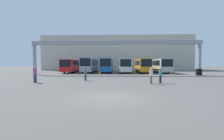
% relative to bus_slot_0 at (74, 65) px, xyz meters
% --- Properties ---
extents(ground_plane, '(200.00, 200.00, 0.00)m').
position_rel_bus_slot_0_xyz_m(ground_plane, '(10.38, -27.20, -1.73)').
color(ground_plane, '#514F4C').
extents(building_backdrop, '(47.93, 12.00, 11.02)m').
position_rel_bus_slot_0_xyz_m(building_backdrop, '(10.38, 16.17, 3.78)').
color(building_backdrop, '#B7B2A3').
rests_on(building_backdrop, ground).
extents(overhead_gantry, '(31.53, 0.80, 6.34)m').
position_rel_bus_slot_0_xyz_m(overhead_gantry, '(10.38, -8.28, 3.67)').
color(overhead_gantry, gray).
rests_on(overhead_gantry, ground).
extents(bus_slot_0, '(2.62, 11.95, 2.99)m').
position_rel_bus_slot_0_xyz_m(bus_slot_0, '(0.00, 0.00, 0.00)').
color(bus_slot_0, red).
rests_on(bus_slot_0, ground).
extents(bus_slot_1, '(2.49, 11.60, 3.32)m').
position_rel_bus_slot_0_xyz_m(bus_slot_1, '(4.15, -0.17, 0.19)').
color(bus_slot_1, '#999EA5').
rests_on(bus_slot_1, ground).
extents(bus_slot_2, '(2.45, 10.11, 3.19)m').
position_rel_bus_slot_0_xyz_m(bus_slot_2, '(8.31, -0.92, 0.11)').
color(bus_slot_2, '#1959A5').
rests_on(bus_slot_2, ground).
extents(bus_slot_3, '(2.49, 10.18, 3.12)m').
position_rel_bus_slot_0_xyz_m(bus_slot_3, '(12.46, -0.88, 0.07)').
color(bus_slot_3, silver).
rests_on(bus_slot_3, ground).
extents(bus_slot_4, '(2.45, 10.35, 3.14)m').
position_rel_bus_slot_0_xyz_m(bus_slot_4, '(16.61, -0.80, 0.08)').
color(bus_slot_4, orange).
rests_on(bus_slot_4, ground).
extents(bus_slot_5, '(2.53, 11.23, 3.12)m').
position_rel_bus_slot_0_xyz_m(bus_slot_5, '(20.76, -0.36, 0.07)').
color(bus_slot_5, beige).
rests_on(bus_slot_5, ground).
extents(pedestrian_far_center, '(0.34, 0.34, 1.62)m').
position_rel_bus_slot_0_xyz_m(pedestrian_far_center, '(15.42, -20.16, -0.87)').
color(pedestrian_far_center, black).
rests_on(pedestrian_far_center, ground).
extents(pedestrian_near_left, '(0.33, 0.33, 1.57)m').
position_rel_bus_slot_0_xyz_m(pedestrian_near_left, '(6.88, -18.19, -0.89)').
color(pedestrian_near_left, navy).
rests_on(pedestrian_near_left, ground).
extents(pedestrian_mid_left, '(0.38, 0.38, 1.84)m').
position_rel_bus_slot_0_xyz_m(pedestrian_mid_left, '(1.76, -20.33, -0.75)').
color(pedestrian_mid_left, navy).
rests_on(pedestrian_mid_left, ground).
extents(pedestrian_near_center, '(0.35, 0.35, 1.66)m').
position_rel_bus_slot_0_xyz_m(pedestrian_near_center, '(14.30, -20.79, -0.84)').
color(pedestrian_near_center, brown).
rests_on(pedestrian_near_center, ground).
extents(traffic_cone, '(0.48, 0.48, 0.71)m').
position_rel_bus_slot_0_xyz_m(traffic_cone, '(7.43, -8.06, -1.37)').
color(traffic_cone, orange).
rests_on(traffic_cone, ground).
extents(tire_stack, '(1.04, 1.04, 1.20)m').
position_rel_bus_slot_0_xyz_m(tire_stack, '(25.19, -9.36, -1.13)').
color(tire_stack, black).
rests_on(tire_stack, ground).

